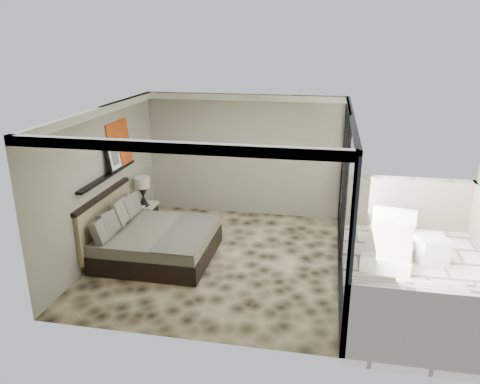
% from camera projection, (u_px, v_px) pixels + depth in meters
% --- Properties ---
extents(floor, '(5.00, 5.00, 0.00)m').
position_uv_depth(floor, '(220.00, 259.00, 8.88)').
color(floor, black).
rests_on(floor, ground).
extents(ceiling, '(4.50, 5.00, 0.02)m').
position_uv_depth(ceiling, '(217.00, 112.00, 7.98)').
color(ceiling, silver).
rests_on(ceiling, back_wall).
extents(back_wall, '(4.50, 0.02, 2.80)m').
position_uv_depth(back_wall, '(244.00, 155.00, 10.75)').
color(back_wall, gray).
rests_on(back_wall, floor).
extents(left_wall, '(0.02, 5.00, 2.80)m').
position_uv_depth(left_wall, '(103.00, 182.00, 8.83)').
color(left_wall, gray).
rests_on(left_wall, floor).
extents(glass_wall, '(0.08, 5.00, 2.80)m').
position_uv_depth(glass_wall, '(346.00, 197.00, 8.02)').
color(glass_wall, white).
rests_on(glass_wall, floor).
extents(terrace_slab, '(3.00, 5.00, 0.12)m').
position_uv_depth(terrace_slab, '(427.00, 280.00, 8.22)').
color(terrace_slab, beige).
rests_on(terrace_slab, ground).
extents(picture_ledge, '(0.12, 2.20, 0.05)m').
position_uv_depth(picture_ledge, '(108.00, 175.00, 8.88)').
color(picture_ledge, black).
rests_on(picture_ledge, left_wall).
extents(bed, '(2.10, 2.03, 1.16)m').
position_uv_depth(bed, '(153.00, 240.00, 8.87)').
color(bed, black).
rests_on(bed, floor).
extents(nightstand, '(0.62, 0.62, 0.51)m').
position_uv_depth(nightstand, '(145.00, 215.00, 10.31)').
color(nightstand, black).
rests_on(nightstand, floor).
extents(table_lamp, '(0.33, 0.33, 0.61)m').
position_uv_depth(table_lamp, '(143.00, 187.00, 10.11)').
color(table_lamp, black).
rests_on(table_lamp, nightstand).
extents(abstract_canvas, '(0.13, 0.90, 0.90)m').
position_uv_depth(abstract_canvas, '(119.00, 144.00, 9.31)').
color(abstract_canvas, '#A5230E').
rests_on(abstract_canvas, picture_ledge).
extents(framed_print, '(0.11, 0.50, 0.60)m').
position_uv_depth(framed_print, '(114.00, 156.00, 8.98)').
color(framed_print, black).
rests_on(framed_print, picture_ledge).
extents(ottoman, '(0.62, 0.62, 0.50)m').
position_uv_depth(ottoman, '(431.00, 250.00, 8.67)').
color(ottoman, silver).
rests_on(ottoman, terrace_slab).
extents(lounger, '(1.18, 1.87, 0.68)m').
position_uv_depth(lounger, '(390.00, 244.00, 8.99)').
color(lounger, white).
rests_on(lounger, terrace_slab).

